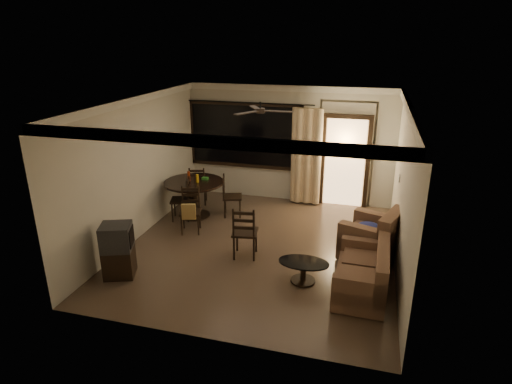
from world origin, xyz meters
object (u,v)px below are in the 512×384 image
(dining_chair_south, at_px, (191,218))
(coffee_table, at_px, (303,268))
(dining_chair_east, at_px, (232,204))
(tv_cabinet, at_px, (118,250))
(sofa, at_px, (365,275))
(dining_chair_west, at_px, (182,207))
(side_chair, at_px, (245,241))
(dining_chair_north, at_px, (198,192))
(dining_table, at_px, (194,189))
(armchair, at_px, (374,238))

(dining_chair_south, relative_size, coffee_table, 1.13)
(dining_chair_east, distance_m, coffee_table, 3.11)
(tv_cabinet, relative_size, sofa, 0.63)
(dining_chair_west, height_order, dining_chair_south, same)
(coffee_table, distance_m, side_chair, 1.32)
(coffee_table, bearing_deg, sofa, -3.27)
(dining_chair_south, relative_size, dining_chair_north, 1.00)
(dining_chair_south, height_order, side_chair, side_chair)
(dining_chair_south, bearing_deg, dining_chair_north, 89.91)
(coffee_table, bearing_deg, dining_chair_west, 148.39)
(dining_table, height_order, coffee_table, dining_table)
(dining_chair_west, xyz_separation_m, dining_chair_north, (-0.01, 1.00, 0.00))
(dining_table, distance_m, sofa, 4.40)
(armchair, distance_m, coffee_table, 1.60)
(dining_chair_south, height_order, armchair, armchair)
(sofa, bearing_deg, dining_chair_east, 142.81)
(dining_table, height_order, dining_chair_east, dining_table)
(dining_chair_north, bearing_deg, dining_chair_east, 136.70)
(dining_table, distance_m, side_chair, 2.27)
(dining_chair_north, distance_m, tv_cabinet, 3.50)
(dining_chair_south, xyz_separation_m, sofa, (3.56, -1.35, 0.01))
(dining_chair_west, xyz_separation_m, coffee_table, (3.04, -1.87, -0.04))
(dining_chair_east, relative_size, side_chair, 0.93)
(side_chair, bearing_deg, armchair, -174.61)
(dining_chair_south, bearing_deg, sofa, -37.71)
(dining_chair_north, xyz_separation_m, coffee_table, (3.05, -2.87, -0.04))
(dining_chair_south, bearing_deg, tv_cabinet, -120.89)
(coffee_table, xyz_separation_m, side_chair, (-1.18, 0.58, 0.06))
(sofa, bearing_deg, dining_table, 151.85)
(dining_table, bearing_deg, coffee_table, -36.86)
(armchair, bearing_deg, coffee_table, -114.12)
(side_chair, bearing_deg, tv_cabinet, 24.25)
(dining_table, xyz_separation_m, dining_chair_west, (-0.22, -0.24, -0.37))
(dining_table, bearing_deg, sofa, -29.70)
(dining_chair_west, height_order, sofa, dining_chair_west)
(dining_chair_south, height_order, coffee_table, dining_chair_south)
(dining_chair_west, relative_size, dining_chair_south, 1.00)
(tv_cabinet, distance_m, side_chair, 2.23)
(dining_table, bearing_deg, tv_cabinet, -94.77)
(sofa, height_order, armchair, armchair)
(dining_table, bearing_deg, side_chair, -43.02)
(dining_chair_west, xyz_separation_m, dining_chair_south, (0.47, -0.58, 0.02))
(dining_chair_east, height_order, armchair, armchair)
(tv_cabinet, bearing_deg, side_chair, 12.47)
(dining_chair_south, relative_size, tv_cabinet, 1.01)
(side_chair, bearing_deg, sofa, 154.98)
(side_chair, bearing_deg, dining_chair_north, -59.26)
(sofa, relative_size, side_chair, 1.45)
(dining_chair_west, bearing_deg, dining_chair_east, 98.65)
(dining_table, bearing_deg, dining_chair_south, -73.17)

